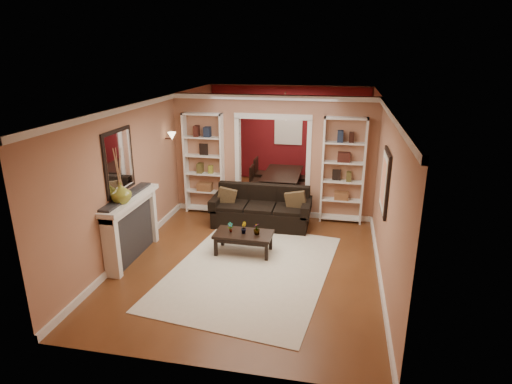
% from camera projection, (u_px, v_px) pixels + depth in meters
% --- Properties ---
extents(floor, '(8.00, 8.00, 0.00)m').
position_uv_depth(floor, '(263.00, 234.00, 8.83)').
color(floor, brown).
rests_on(floor, ground).
extents(ceiling, '(8.00, 8.00, 0.00)m').
position_uv_depth(ceiling, '(263.00, 101.00, 7.98)').
color(ceiling, white).
rests_on(ceiling, ground).
extents(wall_back, '(8.00, 0.00, 8.00)m').
position_uv_depth(wall_back, '(289.00, 134.00, 12.13)').
color(wall_back, '#AF795C').
rests_on(wall_back, ground).
extents(wall_front, '(8.00, 0.00, 8.00)m').
position_uv_depth(wall_front, '(197.00, 266.00, 4.68)').
color(wall_front, '#AF795C').
rests_on(wall_front, ground).
extents(wall_left, '(0.00, 8.00, 8.00)m').
position_uv_depth(wall_left, '(156.00, 165.00, 8.82)').
color(wall_left, '#AF795C').
rests_on(wall_left, ground).
extents(wall_right, '(0.00, 8.00, 8.00)m').
position_uv_depth(wall_right, '(381.00, 177.00, 7.99)').
color(wall_right, '#AF795C').
rests_on(wall_right, ground).
extents(partition_wall, '(4.50, 0.15, 2.70)m').
position_uv_depth(partition_wall, '(273.00, 157.00, 9.52)').
color(partition_wall, '#AF795C').
rests_on(partition_wall, floor).
extents(red_back_panel, '(4.44, 0.04, 2.64)m').
position_uv_depth(red_back_panel, '(288.00, 135.00, 12.11)').
color(red_back_panel, maroon).
rests_on(red_back_panel, floor).
extents(dining_window, '(0.78, 0.03, 0.98)m').
position_uv_depth(dining_window, '(288.00, 127.00, 12.00)').
color(dining_window, '#8CA5CC').
rests_on(dining_window, wall_back).
extents(area_rug, '(3.00, 3.88, 0.01)m').
position_uv_depth(area_rug, '(251.00, 270.00, 7.36)').
color(area_rug, beige).
rests_on(area_rug, floor).
extents(sofa, '(2.11, 0.91, 0.82)m').
position_uv_depth(sofa, '(261.00, 207.00, 9.14)').
color(sofa, black).
rests_on(sofa, floor).
extents(pillow_left, '(0.40, 0.15, 0.39)m').
position_uv_depth(pillow_left, '(227.00, 197.00, 9.20)').
color(pillow_left, brown).
rests_on(pillow_left, sofa).
extents(pillow_right, '(0.43, 0.15, 0.42)m').
position_uv_depth(pillow_right, '(296.00, 201.00, 8.92)').
color(pillow_right, brown).
rests_on(pillow_right, sofa).
extents(coffee_table, '(1.07, 0.60, 0.40)m').
position_uv_depth(coffee_table, '(244.00, 243.00, 7.93)').
color(coffee_table, black).
rests_on(coffee_table, floor).
extents(plant_left, '(0.12, 0.10, 0.19)m').
position_uv_depth(plant_left, '(230.00, 227.00, 7.88)').
color(plant_left, '#336626').
rests_on(plant_left, coffee_table).
extents(plant_center, '(0.13, 0.14, 0.21)m').
position_uv_depth(plant_center, '(244.00, 228.00, 7.83)').
color(plant_center, '#336626').
rests_on(plant_center, coffee_table).
extents(plant_right, '(0.14, 0.14, 0.22)m').
position_uv_depth(plant_right, '(257.00, 229.00, 7.79)').
color(plant_right, '#336626').
rests_on(plant_right, coffee_table).
extents(bookshelf_left, '(0.90, 0.30, 2.30)m').
position_uv_depth(bookshelf_left, '(204.00, 164.00, 9.72)').
color(bookshelf_left, white).
rests_on(bookshelf_left, floor).
extents(bookshelf_right, '(0.90, 0.30, 2.30)m').
position_uv_depth(bookshelf_right, '(343.00, 171.00, 9.14)').
color(bookshelf_right, white).
rests_on(bookshelf_right, floor).
extents(fireplace, '(0.32, 1.70, 1.16)m').
position_uv_depth(fireplace, '(133.00, 228.00, 7.64)').
color(fireplace, white).
rests_on(fireplace, floor).
extents(vase, '(0.42, 0.42, 0.36)m').
position_uv_depth(vase, '(121.00, 193.00, 7.14)').
color(vase, olive).
rests_on(vase, fireplace).
extents(mirror, '(0.03, 0.95, 1.10)m').
position_uv_depth(mirror, '(119.00, 161.00, 7.28)').
color(mirror, silver).
rests_on(mirror, wall_left).
extents(wall_sconce, '(0.18, 0.18, 0.22)m').
position_uv_depth(wall_sconce, '(169.00, 137.00, 9.17)').
color(wall_sconce, '#FFE0A5').
rests_on(wall_sconce, wall_left).
extents(framed_art, '(0.04, 0.85, 1.05)m').
position_uv_depth(framed_art, '(385.00, 182.00, 7.00)').
color(framed_art, black).
rests_on(framed_art, wall_right).
extents(dining_table, '(1.68, 0.94, 0.59)m').
position_uv_depth(dining_table, '(283.00, 184.00, 11.14)').
color(dining_table, black).
rests_on(dining_table, floor).
extents(dining_chair_nw, '(0.55, 0.55, 0.85)m').
position_uv_depth(dining_chair_nw, '(261.00, 181.00, 10.92)').
color(dining_chair_nw, black).
rests_on(dining_chair_nw, floor).
extents(dining_chair_ne, '(0.48, 0.48, 0.77)m').
position_uv_depth(dining_chair_ne, '(304.00, 185.00, 10.73)').
color(dining_chair_ne, black).
rests_on(dining_chair_ne, floor).
extents(dining_chair_sw, '(0.58, 0.58, 0.90)m').
position_uv_depth(dining_chair_sw, '(265.00, 174.00, 11.47)').
color(dining_chair_sw, black).
rests_on(dining_chair_sw, floor).
extents(dining_chair_se, '(0.47, 0.47, 0.79)m').
position_uv_depth(dining_chair_se, '(306.00, 178.00, 11.28)').
color(dining_chair_se, black).
rests_on(dining_chair_se, floor).
extents(chandelier, '(0.50, 0.50, 0.30)m').
position_uv_depth(chandelier, '(283.00, 117.00, 10.71)').
color(chandelier, '#341D17').
rests_on(chandelier, ceiling).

